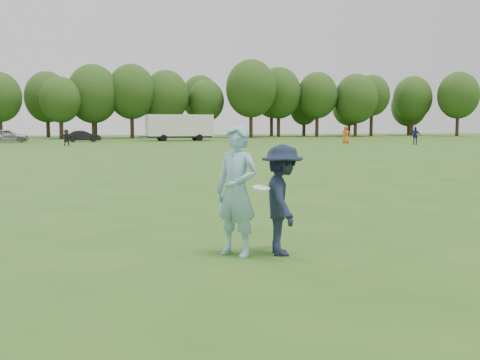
{
  "coord_description": "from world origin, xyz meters",
  "views": [
    {
      "loc": [
        -1.97,
        -7.89,
        2.07
      ],
      "look_at": [
        1.01,
        1.35,
        1.1
      ],
      "focal_mm": 42.0,
      "sensor_mm": 36.0,
      "label": 1
    }
  ],
  "objects_px": {
    "player_far_b": "(415,136)",
    "cargo_trailer": "(180,126)",
    "defender": "(282,200)",
    "car_e": "(7,136)",
    "thrower": "(237,191)",
    "field_cone": "(267,142)",
    "player_far_d": "(66,137)",
    "car_f": "(83,136)",
    "player_far_c": "(346,135)"
  },
  "relations": [
    {
      "from": "player_far_c",
      "to": "defender",
      "type": "bearing_deg",
      "value": 93.17
    },
    {
      "from": "player_far_d",
      "to": "car_f",
      "type": "bearing_deg",
      "value": 76.56
    },
    {
      "from": "car_e",
      "to": "field_cone",
      "type": "xyz_separation_m",
      "value": [
        27.04,
        -10.37,
        -0.61
      ]
    },
    {
      "from": "player_far_b",
      "to": "car_f",
      "type": "relative_size",
      "value": 0.46
    },
    {
      "from": "car_e",
      "to": "car_f",
      "type": "xyz_separation_m",
      "value": [
        8.13,
        -0.52,
        -0.11
      ]
    },
    {
      "from": "thrower",
      "to": "defender",
      "type": "xyz_separation_m",
      "value": [
        0.7,
        -0.18,
        -0.15
      ]
    },
    {
      "from": "player_far_d",
      "to": "cargo_trailer",
      "type": "relative_size",
      "value": 0.18
    },
    {
      "from": "player_far_b",
      "to": "cargo_trailer",
      "type": "distance_m",
      "value": 27.96
    },
    {
      "from": "player_far_c",
      "to": "cargo_trailer",
      "type": "distance_m",
      "value": 20.97
    },
    {
      "from": "player_far_d",
      "to": "thrower",
      "type": "bearing_deg",
      "value": -91.07
    },
    {
      "from": "car_e",
      "to": "car_f",
      "type": "bearing_deg",
      "value": -95.91
    },
    {
      "from": "defender",
      "to": "field_cone",
      "type": "height_order",
      "value": "defender"
    },
    {
      "from": "player_far_c",
      "to": "car_e",
      "type": "xyz_separation_m",
      "value": [
        -34.25,
        14.8,
        -0.18
      ]
    },
    {
      "from": "car_e",
      "to": "car_f",
      "type": "height_order",
      "value": "car_e"
    },
    {
      "from": "player_far_c",
      "to": "player_far_d",
      "type": "xyz_separation_m",
      "value": [
        -28.09,
        3.11,
        -0.15
      ]
    },
    {
      "from": "player_far_c",
      "to": "field_cone",
      "type": "bearing_deg",
      "value": 1.28
    },
    {
      "from": "field_cone",
      "to": "defender",
      "type": "bearing_deg",
      "value": -110.36
    },
    {
      "from": "car_e",
      "to": "thrower",
      "type": "bearing_deg",
      "value": -174.48
    },
    {
      "from": "player_far_b",
      "to": "car_f",
      "type": "distance_m",
      "value": 36.6
    },
    {
      "from": "defender",
      "to": "cargo_trailer",
      "type": "bearing_deg",
      "value": 2.52
    },
    {
      "from": "player_far_d",
      "to": "cargo_trailer",
      "type": "distance_m",
      "value": 17.91
    },
    {
      "from": "player_far_c",
      "to": "car_f",
      "type": "xyz_separation_m",
      "value": [
        -26.11,
        14.28,
        -0.29
      ]
    },
    {
      "from": "player_far_c",
      "to": "field_cone",
      "type": "xyz_separation_m",
      "value": [
        -7.21,
        4.43,
        -0.79
      ]
    },
    {
      "from": "thrower",
      "to": "player_far_c",
      "type": "distance_m",
      "value": 51.63
    },
    {
      "from": "defender",
      "to": "car_f",
      "type": "distance_m",
      "value": 58.98
    },
    {
      "from": "defender",
      "to": "player_far_d",
      "type": "xyz_separation_m",
      "value": [
        -2.65,
        47.81,
        -0.09
      ]
    },
    {
      "from": "defender",
      "to": "field_cone",
      "type": "xyz_separation_m",
      "value": [
        18.23,
        49.13,
        -0.73
      ]
    },
    {
      "from": "thrower",
      "to": "defender",
      "type": "relative_size",
      "value": 1.17
    },
    {
      "from": "player_far_b",
      "to": "cargo_trailer",
      "type": "relative_size",
      "value": 0.2
    },
    {
      "from": "cargo_trailer",
      "to": "thrower",
      "type": "bearing_deg",
      "value": -100.91
    },
    {
      "from": "player_far_b",
      "to": "player_far_c",
      "type": "height_order",
      "value": "player_far_c"
    },
    {
      "from": "thrower",
      "to": "field_cone",
      "type": "bearing_deg",
      "value": 121.66
    },
    {
      "from": "player_far_c",
      "to": "player_far_d",
      "type": "relative_size",
      "value": 1.2
    },
    {
      "from": "thrower",
      "to": "player_far_b",
      "type": "xyz_separation_m",
      "value": [
        31.31,
        39.79,
        -0.12
      ]
    },
    {
      "from": "thrower",
      "to": "player_far_d",
      "type": "height_order",
      "value": "thrower"
    },
    {
      "from": "thrower",
      "to": "defender",
      "type": "height_order",
      "value": "thrower"
    },
    {
      "from": "defender",
      "to": "player_far_d",
      "type": "distance_m",
      "value": 47.89
    },
    {
      "from": "field_cone",
      "to": "cargo_trailer",
      "type": "height_order",
      "value": "cargo_trailer"
    },
    {
      "from": "car_f",
      "to": "field_cone",
      "type": "height_order",
      "value": "car_f"
    },
    {
      "from": "car_f",
      "to": "field_cone",
      "type": "bearing_deg",
      "value": -121.82
    },
    {
      "from": "car_f",
      "to": "player_far_c",
      "type": "bearing_deg",
      "value": -122.96
    },
    {
      "from": "thrower",
      "to": "field_cone",
      "type": "relative_size",
      "value": 6.82
    },
    {
      "from": "defender",
      "to": "car_e",
      "type": "xyz_separation_m",
      "value": [
        -8.81,
        59.5,
        -0.12
      ]
    },
    {
      "from": "player_far_b",
      "to": "player_far_d",
      "type": "height_order",
      "value": "player_far_b"
    },
    {
      "from": "player_far_c",
      "to": "field_cone",
      "type": "distance_m",
      "value": 8.5
    },
    {
      "from": "car_e",
      "to": "defender",
      "type": "bearing_deg",
      "value": -173.84
    },
    {
      "from": "cargo_trailer",
      "to": "defender",
      "type": "bearing_deg",
      "value": -100.23
    },
    {
      "from": "player_far_c",
      "to": "car_f",
      "type": "distance_m",
      "value": 29.76
    },
    {
      "from": "player_far_b",
      "to": "field_cone",
      "type": "bearing_deg",
      "value": -170.57
    },
    {
      "from": "thrower",
      "to": "cargo_trailer",
      "type": "relative_size",
      "value": 0.23
    }
  ]
}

